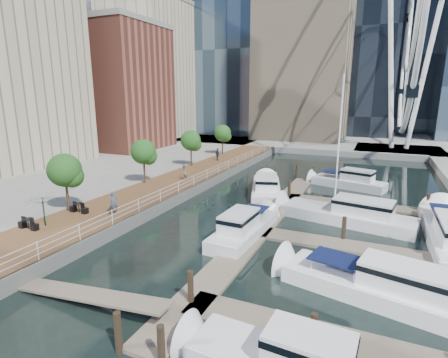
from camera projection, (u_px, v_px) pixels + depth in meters
ground at (162, 274)px, 19.97m from camera, size 520.00×520.00×0.00m
boardwalk at (170, 187)px, 36.74m from camera, size 6.00×60.00×1.00m
seawall at (195, 191)px, 35.56m from camera, size 0.25×60.00×1.00m
land_inland at (0, 167)px, 47.35m from camera, size 48.00×90.00×1.00m
land_far at (343, 126)px, 110.58m from camera, size 200.00×114.00×1.00m
pier at (398, 151)px, 60.60m from camera, size 14.00×12.00×1.00m
railing at (194, 181)px, 35.36m from camera, size 0.10×60.00×1.05m
floating_docks at (330, 228)px, 25.60m from camera, size 16.00×34.00×2.60m
midrise_condos at (73, 72)px, 53.90m from camera, size 19.00×67.00×28.00m
street_trees at (143, 152)px, 35.91m from camera, size 2.60×42.60×4.60m
cafe_tables at (4, 235)px, 21.96m from camera, size 2.50×13.70×0.74m
yacht_foreground at (376, 298)px, 17.58m from camera, size 10.54×4.90×2.15m
pedestrian_near at (114, 203)px, 26.66m from camera, size 0.76×0.78×1.81m
pedestrian_mid at (184, 172)px, 37.81m from camera, size 0.68×0.84×1.64m
pedestrian_far at (218, 154)px, 49.12m from camera, size 1.09×0.96×1.77m
moored_yachts at (342, 223)px, 27.83m from camera, size 20.02×32.98×11.50m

